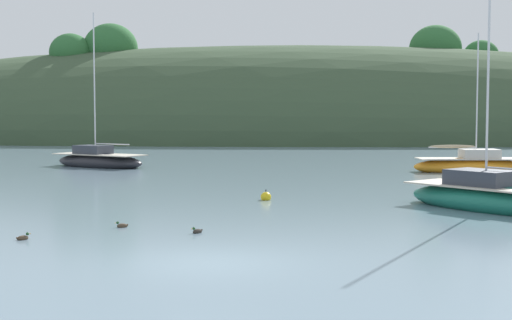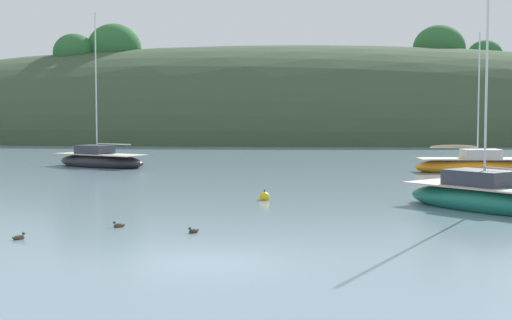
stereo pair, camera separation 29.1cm
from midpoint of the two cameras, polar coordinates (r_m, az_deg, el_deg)
The scene contains 9 objects.
ground_plane at distance 17.85m, azimuth -3.98°, elevation -8.07°, with size 400.00×400.00×0.00m, color slate.
far_shoreline_hill at distance 94.90m, azimuth 1.84°, elevation 1.60°, with size 150.00×36.00×27.47m.
sailboat_black_sloop at distance 49.96m, azimuth -12.46°, elevation -0.03°, with size 7.53×5.65×10.60m.
sailboat_navy_dinghy at distance 28.57m, azimuth 17.91°, elevation -2.89°, with size 6.78×7.22×10.13m.
sailboat_grey_yawl at distance 46.53m, azimuth 16.43°, elevation -0.38°, with size 7.13×2.78×8.79m.
mooring_buoy_channel at distance 30.29m, azimuth 0.51°, elevation -2.94°, with size 0.44×0.44×0.54m.
duck_straggler at distance 22.01m, azimuth -18.28°, elevation -5.86°, with size 0.37×0.37×0.24m.
duck_lone_left at distance 22.15m, azimuth -5.04°, elevation -5.62°, with size 0.36×0.38×0.24m.
duck_lead at distance 23.55m, azimuth -10.88°, elevation -5.11°, with size 0.41×0.31×0.24m.
Camera 1 is at (2.02, -17.34, 3.66)m, focal length 50.69 mm.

